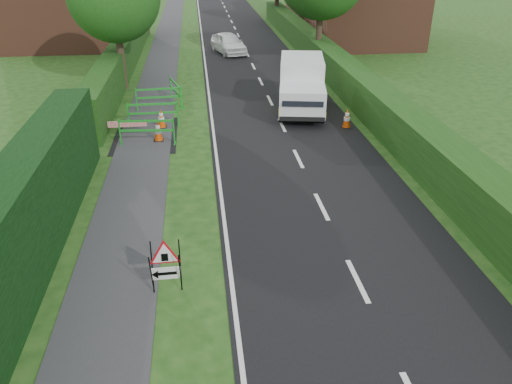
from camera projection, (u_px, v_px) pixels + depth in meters
ground at (253, 320)px, 10.20m from camera, size 120.00×120.00×0.00m
road_surface at (236, 30)px, 41.34m from camera, size 6.00×90.00×0.02m
footpath at (169, 31)px, 40.77m from camera, size 2.00×90.00×0.02m
hedge_west_far at (126, 70)px, 29.09m from camera, size 1.00×24.00×1.80m
hedge_east at (346, 92)px, 25.00m from camera, size 1.20×50.00×1.50m
house_west at (60, 2)px, 34.30m from camera, size 7.50×7.40×7.88m
house_east_a at (365, 1)px, 34.73m from camera, size 7.50×7.40×7.88m
triangle_sign at (164, 263)px, 10.64m from camera, size 0.78×0.78×1.13m
works_van at (302, 84)px, 21.94m from camera, size 2.70×5.06×2.19m
traffic_cone_0 at (347, 118)px, 20.21m from camera, size 0.38×0.38×0.79m
traffic_cone_1 at (322, 99)px, 22.56m from camera, size 0.38×0.38×0.79m
traffic_cone_2 at (315, 83)px, 25.03m from camera, size 0.38×0.38×0.79m
traffic_cone_3 at (158, 131)px, 18.91m from camera, size 0.38×0.38×0.79m
traffic_cone_4 at (161, 119)px, 20.21m from camera, size 0.38×0.38×0.79m
ped_barrier_0 at (147, 128)px, 18.48m from camera, size 2.08×0.52×1.00m
ped_barrier_1 at (153, 111)px, 20.30m from camera, size 2.06×0.37×1.00m
ped_barrier_2 at (159, 95)px, 22.29m from camera, size 2.08×0.46×1.00m
ped_barrier_3 at (175, 89)px, 23.17m from camera, size 0.86×2.08×1.00m
redwhite_plank at (129, 135)px, 19.67m from camera, size 1.50×0.09×0.25m
hatchback_car at (229, 43)px, 32.95m from camera, size 2.50×4.13×1.32m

